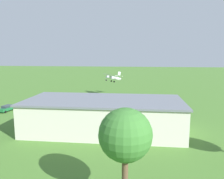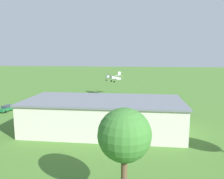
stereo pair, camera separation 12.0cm
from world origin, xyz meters
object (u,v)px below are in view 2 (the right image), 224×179
(car_black, at_px, (30,109))
(person_near_hangar_door, at_px, (160,110))
(biplane, at_px, (113,77))
(person_at_fence_line, at_px, (138,109))
(car_blue, at_px, (54,109))
(car_green, at_px, (7,108))
(tree_behind_hangar_right, at_px, (124,135))
(hangar, at_px, (104,115))

(car_black, relative_size, person_near_hangar_door, 2.60)
(biplane, distance_m, person_at_fence_line, 25.88)
(car_blue, distance_m, car_green, 12.78)
(car_black, height_order, person_at_fence_line, person_at_fence_line)
(tree_behind_hangar_right, bearing_deg, car_blue, -58.16)
(person_at_fence_line, relative_size, tree_behind_hangar_right, 0.18)
(hangar, relative_size, car_green, 6.38)
(person_at_fence_line, bearing_deg, tree_behind_hangar_right, 88.34)
(car_green, bearing_deg, tree_behind_hangar_right, 135.65)
(car_blue, height_order, tree_behind_hangar_right, tree_behind_hangar_right)
(person_near_hangar_door, bearing_deg, biplane, -56.26)
(hangar, relative_size, car_blue, 7.15)
(hangar, distance_m, tree_behind_hangar_right, 22.46)
(car_green, bearing_deg, hangar, 157.42)
(hangar, xyz_separation_m, person_at_fence_line, (-6.69, -15.28, -2.31))
(hangar, height_order, car_blue, hangar)
(hangar, distance_m, person_near_hangar_door, 20.08)
(car_black, bearing_deg, tree_behind_hangar_right, 129.28)
(hangar, height_order, person_near_hangar_door, hangar)
(biplane, distance_m, car_blue, 29.40)
(biplane, height_order, car_green, biplane)
(car_blue, xyz_separation_m, tree_behind_hangar_right, (-21.11, 33.99, 6.41))
(car_black, relative_size, car_green, 0.89)
(person_at_fence_line, xyz_separation_m, tree_behind_hangar_right, (1.06, 36.64, 6.35))
(car_black, bearing_deg, person_at_fence_line, -173.97)
(hangar, relative_size, person_near_hangar_door, 18.58)
(car_black, height_order, car_green, car_green)
(biplane, relative_size, person_at_fence_line, 4.14)
(car_blue, relative_size, person_near_hangar_door, 2.60)
(car_blue, relative_size, person_at_fence_line, 2.41)
(car_black, bearing_deg, biplane, -125.70)
(car_blue, height_order, car_green, car_green)
(hangar, distance_m, car_green, 30.67)
(car_blue, distance_m, car_black, 6.40)
(person_at_fence_line, bearing_deg, car_black, 6.03)
(car_blue, distance_m, person_at_fence_line, 22.33)
(car_black, xyz_separation_m, tree_behind_hangar_right, (-27.50, 33.62, 6.43))
(biplane, distance_m, car_green, 37.33)
(hangar, bearing_deg, biplane, -85.62)
(person_near_hangar_door, bearing_deg, hangar, 51.65)
(biplane, xyz_separation_m, person_at_fence_line, (-9.65, 23.30, -5.80))
(hangar, relative_size, car_black, 7.15)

